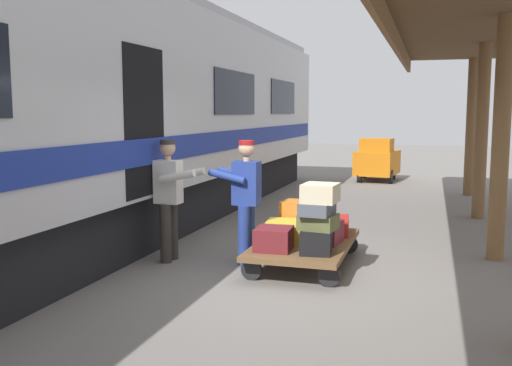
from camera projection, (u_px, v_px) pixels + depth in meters
The scene contains 16 objects.
ground_plane at pixel (312, 278), 7.28m from camera, with size 60.00×60.00×0.00m, color slate.
train_car at pixel (49, 114), 8.12m from camera, with size 3.02×21.38×4.00m.
luggage_cart at pixel (305, 245), 7.83m from camera, with size 1.24×2.16×0.34m.
suitcase_yellow_case at pixel (285, 231), 7.89m from camera, with size 0.52×0.64×0.26m, color gold.
suitcase_brown_leather at pixel (295, 224), 8.45m from camera, with size 0.39×0.56×0.21m, color brown.
suitcase_red_plastic at pixel (332, 226), 8.29m from camera, with size 0.47×0.60×0.24m, color #AD231E.
suitcase_maroon_trunk at pixel (274, 239), 7.32m from camera, with size 0.45×0.47×0.29m, color maroon.
suitcase_burgundy_valise at pixel (325, 232), 7.73m from camera, with size 0.41×0.46×0.29m, color maroon.
suitcase_black_hardshell at pixel (316, 241), 7.16m from camera, with size 0.37×0.45×0.30m, color black.
suitcase_orange_carryall at pixel (297, 209), 8.40m from camera, with size 0.42×0.43×0.25m, color #CC6B23.
suitcase_olive_duffel at pixel (318, 222), 7.15m from camera, with size 0.44×0.38×0.19m, color brown.
suitcase_slate_roller at pixel (317, 208), 7.11m from camera, with size 0.37×0.50×0.16m, color #4C515B.
suitcase_cream_canvas at pixel (320, 193), 7.07m from camera, with size 0.41×0.43×0.23m, color beige.
porter_in_overalls at pixel (245, 197), 7.87m from camera, with size 0.68×0.45×1.70m.
porter_by_door at pixel (170, 196), 8.00m from camera, with size 0.68×0.44×1.70m.
baggage_tug at pixel (377, 160), 17.35m from camera, with size 1.30×1.82×1.30m.
Camera 1 is at (-1.39, 6.97, 2.09)m, focal length 40.38 mm.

